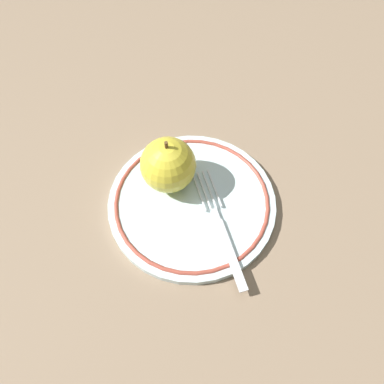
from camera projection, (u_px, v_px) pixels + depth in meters
name	position (u px, v px, depth m)	size (l,w,h in m)	color
ground_plane	(196.00, 206.00, 0.55)	(2.00, 2.00, 0.00)	#836C55
plate	(192.00, 202.00, 0.55)	(0.24, 0.24, 0.01)	silver
apple_red_whole	(168.00, 165.00, 0.52)	(0.08, 0.08, 0.09)	gold
fork	(221.00, 230.00, 0.51)	(0.13, 0.16, 0.00)	silver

